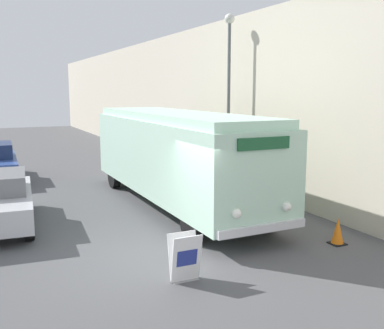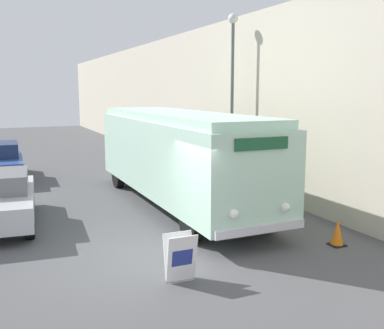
{
  "view_description": "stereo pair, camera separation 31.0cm",
  "coord_description": "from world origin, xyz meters",
  "px_view_note": "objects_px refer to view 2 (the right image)",
  "views": [
    {
      "loc": [
        -3.41,
        -9.11,
        3.73
      ],
      "look_at": [
        1.76,
        1.67,
        1.76
      ],
      "focal_mm": 42.0,
      "sensor_mm": 36.0,
      "label": 1
    },
    {
      "loc": [
        -3.13,
        -9.24,
        3.73
      ],
      "look_at": [
        1.76,
        1.67,
        1.76
      ],
      "focal_mm": 42.0,
      "sensor_mm": 36.0,
      "label": 2
    }
  ],
  "objects_px": {
    "sign_board": "(180,258)",
    "traffic_cone": "(337,233)",
    "streetlamp": "(232,78)",
    "vintage_bus": "(178,153)"
  },
  "relations": [
    {
      "from": "vintage_bus",
      "to": "sign_board",
      "type": "distance_m",
      "value": 6.12
    },
    {
      "from": "sign_board",
      "to": "traffic_cone",
      "type": "distance_m",
      "value": 4.29
    },
    {
      "from": "traffic_cone",
      "to": "streetlamp",
      "type": "bearing_deg",
      "value": 84.27
    },
    {
      "from": "streetlamp",
      "to": "traffic_cone",
      "type": "height_order",
      "value": "streetlamp"
    },
    {
      "from": "sign_board",
      "to": "streetlamp",
      "type": "xyz_separation_m",
      "value": [
        4.93,
        6.83,
        3.73
      ]
    },
    {
      "from": "vintage_bus",
      "to": "sign_board",
      "type": "relative_size",
      "value": 10.4
    },
    {
      "from": "streetlamp",
      "to": "traffic_cone",
      "type": "bearing_deg",
      "value": -95.73
    },
    {
      "from": "streetlamp",
      "to": "sign_board",
      "type": "bearing_deg",
      "value": -125.84
    },
    {
      "from": "streetlamp",
      "to": "traffic_cone",
      "type": "relative_size",
      "value": 9.83
    },
    {
      "from": "streetlamp",
      "to": "traffic_cone",
      "type": "distance_m",
      "value": 7.6
    }
  ]
}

